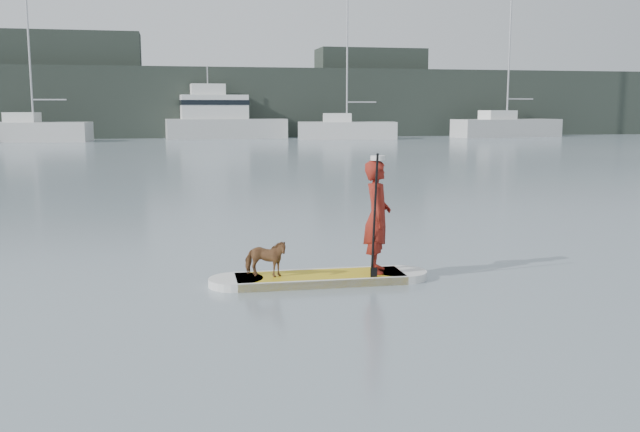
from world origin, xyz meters
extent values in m
plane|color=slate|center=(0.00, 0.00, 0.00)|extent=(140.00, 140.00, 0.00)
cube|color=gold|center=(1.30, -1.77, 0.06)|extent=(2.52, 0.86, 0.12)
cylinder|color=silver|center=(0.05, -1.74, 0.06)|extent=(0.80, 0.80, 0.12)
cylinder|color=silver|center=(2.55, -1.80, 0.06)|extent=(0.80, 0.80, 0.12)
cube|color=silver|center=(1.31, -1.40, 0.06)|extent=(2.50, 0.12, 0.12)
cube|color=silver|center=(1.29, -2.14, 0.06)|extent=(2.50, 0.12, 0.12)
imported|color=maroon|center=(2.17, -1.79, 0.96)|extent=(0.56, 0.71, 1.69)
cylinder|color=silver|center=(2.17, -1.79, 1.84)|extent=(0.22, 0.22, 0.07)
imported|color=brown|center=(0.49, -1.75, 0.40)|extent=(0.72, 0.52, 0.55)
cylinder|color=black|center=(2.04, -2.09, 1.00)|extent=(0.04, 0.30, 1.89)
cube|color=black|center=(2.04, -2.09, 0.10)|extent=(0.10, 0.02, 0.32)
cube|color=silver|center=(-10.82, 45.82, 0.74)|extent=(8.52, 3.82, 1.48)
cube|color=white|center=(-11.63, 45.93, 1.85)|extent=(2.54, 2.21, 0.74)
cylinder|color=#B7B7BC|center=(-10.82, 45.82, 6.64)|extent=(0.15, 0.15, 10.33)
cylinder|color=#B7B7BC|center=(-9.56, 45.65, 3.16)|extent=(2.52, 0.45, 0.11)
cube|color=silver|center=(13.58, 45.46, 0.70)|extent=(8.36, 3.94, 1.41)
cube|color=white|center=(12.79, 45.60, 1.76)|extent=(2.53, 2.18, 0.70)
cylinder|color=#B7B7BC|center=(13.58, 45.46, 6.53)|extent=(0.14, 0.14, 10.24)
cylinder|color=#B7B7BC|center=(14.77, 45.25, 3.01)|extent=(2.39, 0.51, 0.10)
cube|color=silver|center=(28.46, 46.72, 0.78)|extent=(10.06, 4.27, 1.55)
cube|color=white|center=(27.50, 46.57, 1.94)|extent=(2.99, 2.39, 0.78)
cylinder|color=#B7B7BC|center=(28.46, 46.72, 7.97)|extent=(0.16, 0.16, 12.85)
cylinder|color=#B7B7BC|center=(29.78, 46.91, 3.32)|extent=(2.65, 0.50, 0.11)
cube|color=silver|center=(3.97, 48.85, 0.81)|extent=(10.08, 3.53, 1.63)
cube|color=white|center=(2.98, 48.80, 2.62)|extent=(5.58, 2.71, 1.99)
cube|color=white|center=(2.48, 48.78, 4.07)|extent=(2.86, 1.82, 0.90)
cube|color=black|center=(2.98, 48.80, 2.98)|extent=(5.68, 2.77, 0.41)
cylinder|color=#B7B7BC|center=(2.48, 48.78, 5.24)|extent=(0.09, 0.09, 1.45)
cube|color=#202922|center=(0.00, 53.00, 3.00)|extent=(90.00, 6.00, 6.00)
cube|color=#202922|center=(-10.00, 54.00, 4.50)|extent=(14.00, 4.00, 9.00)
cube|color=#202922|center=(18.00, 54.00, 4.00)|extent=(10.00, 4.00, 8.00)
camera|label=1|loc=(-0.85, -11.90, 2.58)|focal=40.00mm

